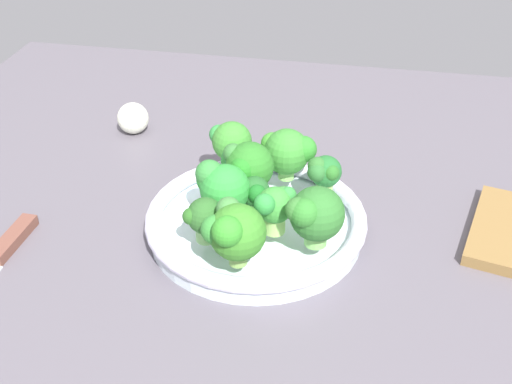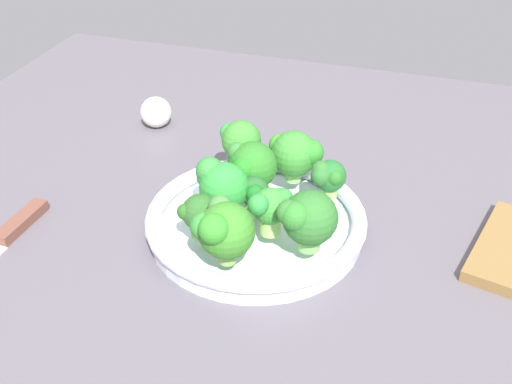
{
  "view_description": "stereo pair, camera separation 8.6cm",
  "coord_description": "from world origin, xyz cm",
  "px_view_note": "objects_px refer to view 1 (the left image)",
  "views": [
    {
      "loc": [
        -12.72,
        66.75,
        54.36
      ],
      "look_at": [
        1.01,
        -3.95,
        6.79
      ],
      "focal_mm": 46.56,
      "sensor_mm": 36.0,
      "label": 1
    },
    {
      "loc": [
        -21.07,
        64.61,
        54.36
      ],
      "look_at": [
        1.01,
        -3.95,
        6.79
      ],
      "focal_mm": 46.56,
      "sensor_mm": 36.0,
      "label": 2
    }
  ],
  "objects_px": {
    "broccoli_floret_6": "(230,141)",
    "bowl": "(256,222)",
    "broccoli_floret_0": "(254,193)",
    "broccoli_floret_7": "(324,172)",
    "broccoli_floret_9": "(237,162)",
    "broccoli_floret_1": "(314,214)",
    "broccoli_floret_3": "(248,166)",
    "broccoli_floret_8": "(205,217)",
    "broccoli_floret_2": "(221,187)",
    "broccoli_floret_5": "(288,151)",
    "broccoli_floret_4": "(234,231)",
    "broccoli_floret_10": "(275,207)",
    "garlic_bulb": "(133,118)"
  },
  "relations": [
    {
      "from": "broccoli_floret_0",
      "to": "broccoli_floret_10",
      "type": "relative_size",
      "value": 0.82
    },
    {
      "from": "broccoli_floret_4",
      "to": "broccoli_floret_6",
      "type": "relative_size",
      "value": 1.12
    },
    {
      "from": "broccoli_floret_6",
      "to": "broccoli_floret_10",
      "type": "distance_m",
      "value": 0.17
    },
    {
      "from": "broccoli_floret_10",
      "to": "garlic_bulb",
      "type": "xyz_separation_m",
      "value": [
        0.29,
        -0.29,
        -0.05
      ]
    },
    {
      "from": "bowl",
      "to": "broccoli_floret_2",
      "type": "height_order",
      "value": "broccoli_floret_2"
    },
    {
      "from": "broccoli_floret_7",
      "to": "broccoli_floret_10",
      "type": "height_order",
      "value": "broccoli_floret_10"
    },
    {
      "from": "bowl",
      "to": "broccoli_floret_4",
      "type": "relative_size",
      "value": 3.65
    },
    {
      "from": "broccoli_floret_4",
      "to": "bowl",
      "type": "bearing_deg",
      "value": -92.22
    },
    {
      "from": "broccoli_floret_4",
      "to": "broccoli_floret_9",
      "type": "height_order",
      "value": "broccoli_floret_4"
    },
    {
      "from": "broccoli_floret_5",
      "to": "broccoli_floret_10",
      "type": "bearing_deg",
      "value": 91.97
    },
    {
      "from": "broccoli_floret_3",
      "to": "broccoli_floret_8",
      "type": "height_order",
      "value": "broccoli_floret_3"
    },
    {
      "from": "broccoli_floret_7",
      "to": "broccoli_floret_4",
      "type": "bearing_deg",
      "value": 63.41
    },
    {
      "from": "broccoli_floret_1",
      "to": "broccoli_floret_9",
      "type": "height_order",
      "value": "broccoli_floret_1"
    },
    {
      "from": "broccoli_floret_10",
      "to": "garlic_bulb",
      "type": "height_order",
      "value": "broccoli_floret_10"
    },
    {
      "from": "broccoli_floret_8",
      "to": "garlic_bulb",
      "type": "relative_size",
      "value": 1.1
    },
    {
      "from": "broccoli_floret_7",
      "to": "garlic_bulb",
      "type": "height_order",
      "value": "broccoli_floret_7"
    },
    {
      "from": "broccoli_floret_8",
      "to": "broccoli_floret_10",
      "type": "xyz_separation_m",
      "value": [
        -0.08,
        -0.03,
        0.01
      ]
    },
    {
      "from": "broccoli_floret_7",
      "to": "broccoli_floret_6",
      "type": "bearing_deg",
      "value": -16.94
    },
    {
      "from": "broccoli_floret_2",
      "to": "broccoli_floret_6",
      "type": "relative_size",
      "value": 1.08
    },
    {
      "from": "broccoli_floret_3",
      "to": "broccoli_floret_7",
      "type": "bearing_deg",
      "value": -163.88
    },
    {
      "from": "broccoli_floret_5",
      "to": "broccoli_floret_4",
      "type": "bearing_deg",
      "value": 80.99
    },
    {
      "from": "broccoli_floret_1",
      "to": "broccoli_floret_5",
      "type": "height_order",
      "value": "broccoli_floret_1"
    },
    {
      "from": "broccoli_floret_2",
      "to": "broccoli_floret_10",
      "type": "bearing_deg",
      "value": 162.34
    },
    {
      "from": "broccoli_floret_4",
      "to": "broccoli_floret_0",
      "type": "bearing_deg",
      "value": -91.61
    },
    {
      "from": "broccoli_floret_0",
      "to": "broccoli_floret_7",
      "type": "relative_size",
      "value": 0.96
    },
    {
      "from": "broccoli_floret_0",
      "to": "garlic_bulb",
      "type": "relative_size",
      "value": 1.02
    },
    {
      "from": "broccoli_floret_6",
      "to": "bowl",
      "type": "bearing_deg",
      "value": 119.29
    },
    {
      "from": "broccoli_floret_1",
      "to": "broccoli_floret_8",
      "type": "xyz_separation_m",
      "value": [
        0.13,
        0.01,
        -0.01
      ]
    },
    {
      "from": "broccoli_floret_0",
      "to": "broccoli_floret_10",
      "type": "height_order",
      "value": "broccoli_floret_10"
    },
    {
      "from": "broccoli_floret_2",
      "to": "broccoli_floret_9",
      "type": "relative_size",
      "value": 1.37
    },
    {
      "from": "broccoli_floret_1",
      "to": "broccoli_floret_10",
      "type": "height_order",
      "value": "broccoli_floret_1"
    },
    {
      "from": "broccoli_floret_3",
      "to": "broccoli_floret_10",
      "type": "height_order",
      "value": "broccoli_floret_3"
    },
    {
      "from": "broccoli_floret_1",
      "to": "broccoli_floret_3",
      "type": "height_order",
      "value": "broccoli_floret_3"
    },
    {
      "from": "broccoli_floret_0",
      "to": "broccoli_floret_5",
      "type": "distance_m",
      "value": 0.1
    },
    {
      "from": "bowl",
      "to": "broccoli_floret_7",
      "type": "distance_m",
      "value": 0.11
    },
    {
      "from": "broccoli_floret_6",
      "to": "garlic_bulb",
      "type": "xyz_separation_m",
      "value": [
        0.2,
        -0.14,
        -0.05
      ]
    },
    {
      "from": "broccoli_floret_3",
      "to": "broccoli_floret_0",
      "type": "bearing_deg",
      "value": 112.7
    },
    {
      "from": "broccoli_floret_9",
      "to": "broccoli_floret_2",
      "type": "bearing_deg",
      "value": 88.27
    },
    {
      "from": "broccoli_floret_6",
      "to": "broccoli_floret_7",
      "type": "height_order",
      "value": "broccoli_floret_6"
    },
    {
      "from": "bowl",
      "to": "broccoli_floret_5",
      "type": "relative_size",
      "value": 3.68
    },
    {
      "from": "broccoli_floret_9",
      "to": "broccoli_floret_1",
      "type": "bearing_deg",
      "value": 134.94
    },
    {
      "from": "broccoli_floret_8",
      "to": "broccoli_floret_9",
      "type": "relative_size",
      "value": 1.03
    },
    {
      "from": "broccoli_floret_8",
      "to": "bowl",
      "type": "bearing_deg",
      "value": -123.98
    },
    {
      "from": "broccoli_floret_0",
      "to": "broccoli_floret_7",
      "type": "xyz_separation_m",
      "value": [
        -0.08,
        -0.07,
        0.0
      ]
    },
    {
      "from": "bowl",
      "to": "garlic_bulb",
      "type": "relative_size",
      "value": 5.54
    },
    {
      "from": "broccoli_floret_0",
      "to": "broccoli_floret_7",
      "type": "distance_m",
      "value": 0.11
    },
    {
      "from": "bowl",
      "to": "broccoli_floret_0",
      "type": "bearing_deg",
      "value": 77.29
    },
    {
      "from": "broccoli_floret_7",
      "to": "broccoli_floret_9",
      "type": "bearing_deg",
      "value": -1.22
    },
    {
      "from": "broccoli_floret_2",
      "to": "garlic_bulb",
      "type": "relative_size",
      "value": 1.47
    },
    {
      "from": "broccoli_floret_2",
      "to": "broccoli_floret_7",
      "type": "distance_m",
      "value": 0.15
    }
  ]
}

